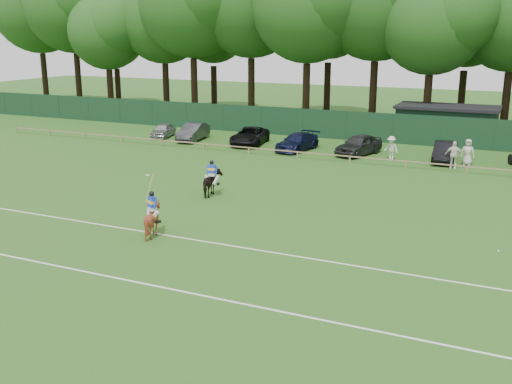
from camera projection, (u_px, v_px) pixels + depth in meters
The scene contains 20 objects.
ground at pixel (219, 235), 27.52m from camera, with size 160.00×160.00×0.00m, color #1E4C14.
horse_dark at pixel (212, 183), 33.98m from camera, with size 0.80×1.76×1.48m, color black.
horse_chestnut at pixel (153, 220), 27.27m from camera, with size 1.24×1.40×1.54m, color maroon.
sedan_silver at pixel (163, 130), 53.12m from camera, with size 1.46×3.62×1.23m, color #A6A7AB.
sedan_grey at pixel (193, 132), 51.53m from camera, with size 1.55×4.44×1.46m, color #303133.
suv_black at pixel (250, 136), 49.65m from camera, with size 2.36×5.11×1.42m, color black.
sedan_navy at pixel (297, 142), 47.19m from camera, with size 1.88×4.63×1.34m, color #101434.
hatch_grey at pixel (359, 145), 45.47m from camera, with size 1.84×4.58×1.56m, color #2B2B2D.
estate_black at pixel (445, 152), 43.08m from camera, with size 1.51×4.34×1.43m, color black.
spectator_left at pixel (391, 148), 43.53m from camera, with size 1.14×0.65×1.76m, color beige.
spectator_mid at pixel (454, 155), 40.78m from camera, with size 1.12×0.47×1.91m, color white.
spectator_right at pixel (468, 152), 41.79m from camera, with size 0.91×0.59×1.86m, color beige.
rider_dark at pixel (212, 172), 33.79m from camera, with size 0.93×0.45×1.41m.
rider_chestnut at pixel (152, 205), 27.08m from camera, with size 0.89×0.80×2.05m.
polo_ball at pixel (498, 251), 25.43m from camera, with size 0.09×0.09×0.09m, color silver.
pitch_lines at pixel (179, 261), 24.45m from camera, with size 60.00×5.10×0.01m.
pitch_rail at pixel (336, 155), 43.20m from camera, with size 62.10×0.10×0.50m.
perimeter_fence at pixel (368, 127), 50.89m from camera, with size 92.08×0.08×2.50m.
utility_shed at pixel (447, 123), 51.03m from camera, with size 8.40×4.40×3.04m.
tree_row at pixel (409, 130), 57.43m from camera, with size 96.00×12.00×21.00m, color #26561C, non-canonical shape.
Camera 1 is at (12.45, -22.97, 9.04)m, focal length 42.00 mm.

